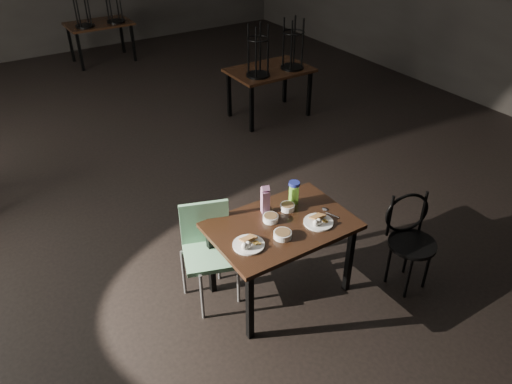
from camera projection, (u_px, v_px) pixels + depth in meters
main_table at (281, 231)px, 4.23m from camera, size 1.20×0.80×0.75m
plate_left at (249, 243)px, 3.93m from camera, size 0.26×0.26×0.08m
plate_right at (318, 221)px, 4.18m from camera, size 0.25×0.25×0.08m
bowl_near at (271, 218)px, 4.21m from camera, size 0.13×0.13×0.05m
bowl_far at (287, 207)px, 4.35m from camera, size 0.13×0.13×0.05m
bowl_big at (283, 234)px, 4.02m from camera, size 0.15×0.15×0.05m
juice_carton at (265, 200)px, 4.26m from camera, size 0.08×0.08×0.27m
water_bottle at (294, 192)px, 4.39m from camera, size 0.12×0.12×0.21m
spoon at (326, 210)px, 4.35m from camera, size 0.06×0.20×0.01m
bentwood_chair at (410, 234)px, 4.42m from camera, size 0.47×0.46×0.89m
school_chair at (208, 245)px, 4.27m from camera, size 0.54×0.54×0.91m
bg_table_right at (271, 70)px, 7.34m from camera, size 1.20×0.80×1.48m
bg_table_far at (99, 23)px, 9.52m from camera, size 1.20×0.80×1.48m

